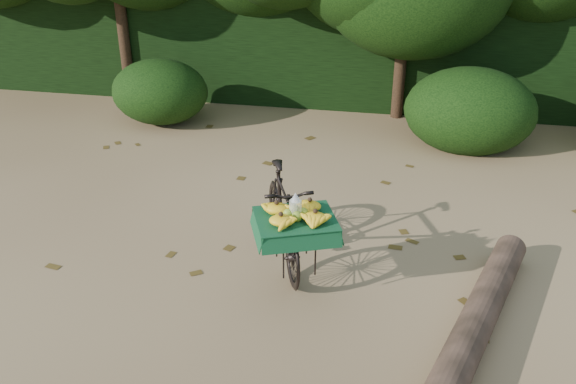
# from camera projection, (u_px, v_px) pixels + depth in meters

# --- Properties ---
(ground) EXTENTS (80.00, 80.00, 0.00)m
(ground) POSITION_uv_depth(u_px,v_px,m) (308.00, 322.00, 5.04)
(ground) COLOR tan
(ground) RESTS_ON ground
(vendor_bicycle) EXTENTS (1.12, 1.72, 0.92)m
(vendor_bicycle) POSITION_uv_depth(u_px,v_px,m) (283.00, 217.00, 5.70)
(vendor_bicycle) COLOR black
(vendor_bicycle) RESTS_ON ground
(fallen_log) EXTENTS (1.47, 3.72, 0.28)m
(fallen_log) POSITION_uv_depth(u_px,v_px,m) (454.00, 370.00, 4.34)
(fallen_log) COLOR brown
(fallen_log) RESTS_ON ground
(hedge_backdrop) EXTENTS (26.00, 1.80, 1.80)m
(hedge_backdrop) POSITION_uv_depth(u_px,v_px,m) (373.00, 44.00, 10.17)
(hedge_backdrop) COLOR black
(hedge_backdrop) RESTS_ON ground
(bush_clumps) EXTENTS (8.80, 1.70, 0.90)m
(bush_clumps) POSITION_uv_depth(u_px,v_px,m) (396.00, 110.00, 8.53)
(bush_clumps) COLOR black
(bush_clumps) RESTS_ON ground
(leaf_litter) EXTENTS (7.00, 7.30, 0.01)m
(leaf_litter) POSITION_uv_depth(u_px,v_px,m) (320.00, 278.00, 5.61)
(leaf_litter) COLOR #4D3914
(leaf_litter) RESTS_ON ground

